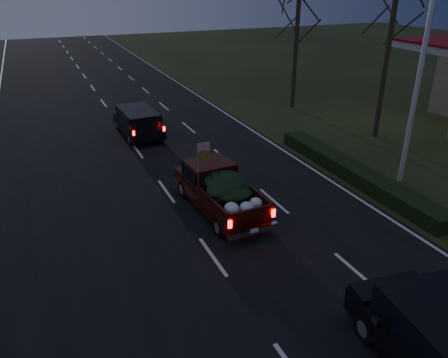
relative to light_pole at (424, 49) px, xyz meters
name	(u,v)px	position (x,y,z in m)	size (l,w,h in m)	color
ground	(213,257)	(-9.50, -2.00, -5.48)	(120.00, 120.00, 0.00)	black
road_asphalt	(213,257)	(-9.50, -2.00, -5.47)	(14.00, 120.00, 0.02)	black
hedge_row	(354,172)	(-1.70, 1.00, -5.18)	(1.00, 10.00, 0.60)	black
light_pole	(424,49)	(0.00, 0.00, 0.00)	(0.50, 0.90, 9.16)	silver
bare_tree_mid	(394,13)	(3.00, 5.00, 0.87)	(3.60, 3.60, 8.50)	black
bare_tree_far	(297,25)	(2.00, 12.00, -0.25)	(3.60, 3.60, 7.00)	black
pickup_truck	(219,187)	(-8.10, 0.77, -4.56)	(2.03, 4.76, 2.45)	#360C07
lead_suv	(138,120)	(-8.85, 10.23, -4.56)	(1.94, 4.30, 1.22)	black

